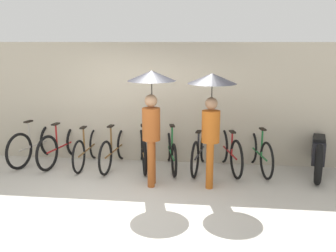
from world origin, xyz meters
TOP-DOWN VIEW (x-y plane):
  - ground_plane at (0.00, 0.00)m, footprint 30.00×30.00m
  - back_wall at (0.00, 2.12)m, footprint 13.90×0.12m
  - parked_bicycle_0 at (-2.37, 1.74)m, footprint 0.58×1.76m
  - parked_bicycle_1 at (-1.77, 1.73)m, footprint 0.52×1.80m
  - parked_bicycle_2 at (-1.18, 1.63)m, footprint 0.44×1.68m
  - parked_bicycle_3 at (-0.59, 1.62)m, footprint 0.44×1.75m
  - parked_bicycle_4 at (-0.00, 1.66)m, footprint 0.58×1.67m
  - parked_bicycle_5 at (0.59, 1.65)m, footprint 0.54×1.65m
  - parked_bicycle_6 at (1.19, 1.66)m, footprint 0.45×1.73m
  - parked_bicycle_7 at (1.77, 1.68)m, footprint 0.57×1.72m
  - parked_bicycle_8 at (2.37, 1.72)m, footprint 0.50×1.70m
  - pedestrian_leading at (0.34, 0.75)m, footprint 0.86×0.86m
  - pedestrian_center at (1.39, 0.80)m, footprint 0.87×0.87m
  - motorcycle at (3.53, 1.74)m, footprint 0.77×2.12m

SIDE VIEW (x-z plane):
  - ground_plane at x=0.00m, z-range 0.00..0.00m
  - parked_bicycle_5 at x=0.59m, z-range -0.14..0.84m
  - parked_bicycle_2 at x=-1.18m, z-range -0.13..0.85m
  - parked_bicycle_3 at x=-0.59m, z-range -0.15..0.89m
  - parked_bicycle_4 at x=0.00m, z-range -0.15..0.89m
  - parked_bicycle_6 at x=1.19m, z-range -0.14..0.89m
  - parked_bicycle_1 at x=-1.77m, z-range -0.11..0.88m
  - parked_bicycle_8 at x=2.37m, z-range -0.16..0.93m
  - parked_bicycle_0 at x=-2.37m, z-range -0.14..0.93m
  - parked_bicycle_7 at x=1.77m, z-range -0.13..0.92m
  - motorcycle at x=3.53m, z-range -0.05..0.89m
  - back_wall at x=0.00m, z-range 0.00..2.56m
  - pedestrian_center at x=1.39m, z-range 0.51..2.55m
  - pedestrian_leading at x=0.34m, z-range 0.52..2.60m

